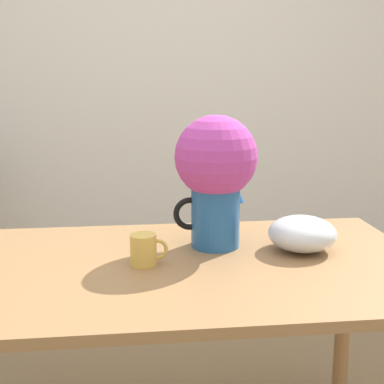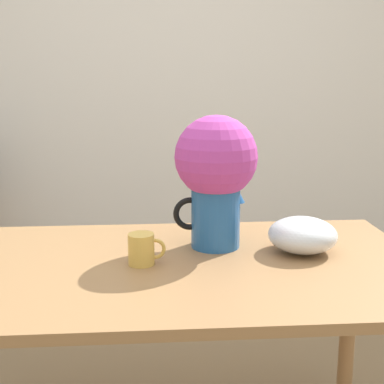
% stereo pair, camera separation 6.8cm
% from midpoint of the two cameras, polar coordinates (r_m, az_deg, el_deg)
% --- Properties ---
extents(wall_back, '(8.00, 0.05, 2.60)m').
position_cam_midpoint_polar(wall_back, '(3.50, -4.43, 12.55)').
color(wall_back, silver).
rests_on(wall_back, ground_plane).
extents(table, '(1.51, 0.84, 0.75)m').
position_cam_midpoint_polar(table, '(1.62, -3.31, -10.75)').
color(table, olive).
rests_on(table, ground_plane).
extents(flower_vase, '(0.26, 0.26, 0.42)m').
position_cam_midpoint_polar(flower_vase, '(1.67, 1.39, 2.31)').
color(flower_vase, '#235B9E').
rests_on(flower_vase, table).
extents(coffee_mug, '(0.11, 0.08, 0.09)m').
position_cam_midpoint_polar(coffee_mug, '(1.56, -6.35, -6.15)').
color(coffee_mug, gold).
rests_on(coffee_mug, table).
extents(white_bowl, '(0.21, 0.21, 0.11)m').
position_cam_midpoint_polar(white_bowl, '(1.70, 10.56, -4.39)').
color(white_bowl, silver).
rests_on(white_bowl, table).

